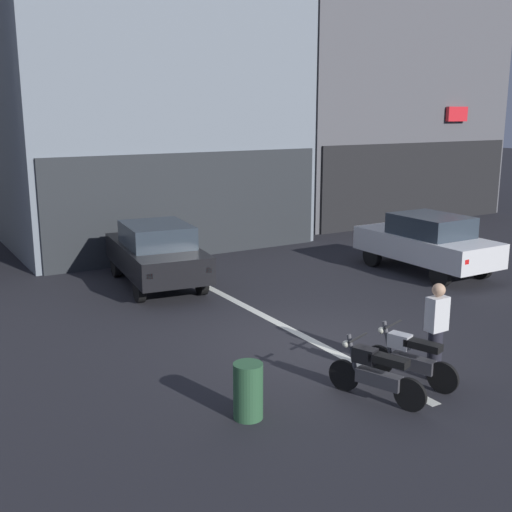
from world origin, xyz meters
The scene contains 9 objects.
ground_plane centered at (0.00, 0.00, 0.00)m, with size 120.00×120.00×0.00m, color #232328.
lane_centre_line centered at (0.00, 6.00, 0.00)m, with size 0.20×18.00×0.01m, color silver.
building_mid_block centered at (1.14, 12.79, 8.03)m, with size 9.37×9.32×16.09m.
car_black_crossing_near centered at (-1.05, 5.62, 0.89)m, with size 2.24×4.28×1.64m.
car_white_parked_kerbside centered at (5.89, 3.00, 0.89)m, with size 1.78×4.11×1.64m.
motorcycle_black_row_leftmost centered at (-0.70, -2.36, 0.46)m, with size 0.71×1.59×0.98m.
motorcycle_silver_row_left_mid centered at (0.21, -2.17, 0.46)m, with size 0.68×1.60×0.98m.
person_by_motorcycles centered at (0.69, -2.26, 0.86)m, with size 0.36×0.24×1.67m.
trash_bin centered at (-2.69, -1.84, 0.42)m, with size 0.44×0.44×0.85m, color #2D5938.
Camera 1 is at (-6.98, -9.20, 4.41)m, focal length 44.23 mm.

